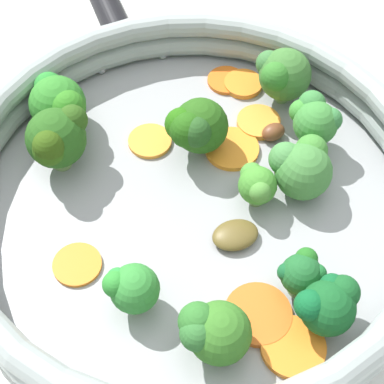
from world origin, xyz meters
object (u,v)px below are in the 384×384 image
object	(u,v)px
carrot_slice_6	(77,265)
carrot_slice_7	(243,84)
mushroom_piece_0	(273,132)
carrot_slice_5	(226,80)
broccoli_floret_3	(196,127)
broccoli_floret_4	(131,288)
broccoli_floret_6	(214,332)
broccoli_floret_5	(56,139)
carrot_slice_1	(259,122)
carrot_slice_3	(290,349)
broccoli_floret_8	(282,74)
broccoli_floret_9	(59,103)
mushroom_piece_1	(235,235)
skillet	(192,208)
broccoli_floret_2	(328,304)
broccoli_floret_10	(302,273)
carrot_slice_4	(146,143)
broccoli_floret_7	(313,118)
broccoli_floret_1	(302,167)
broccoli_floret_0	(257,185)
carrot_slice_0	(232,149)
carrot_slice_2	(258,314)

from	to	relation	value
carrot_slice_6	carrot_slice_7	size ratio (longest dim) A/B	1.05
mushroom_piece_0	carrot_slice_5	bearing A→B (deg)	179.60
broccoli_floret_3	carrot_slice_5	bearing A→B (deg)	131.44
broccoli_floret_4	broccoli_floret_6	distance (m)	0.06
broccoli_floret_6	broccoli_floret_5	bearing A→B (deg)	-172.06
carrot_slice_1	carrot_slice_3	xyz separation A→B (m)	(0.18, -0.09, -0.00)
broccoli_floret_8	broccoli_floret_9	distance (m)	0.19
broccoli_floret_8	mushroom_piece_1	size ratio (longest dim) A/B	1.47
skillet	broccoli_floret_2	distance (m)	0.14
skillet	broccoli_floret_10	xyz separation A→B (m)	(0.10, 0.03, 0.03)
skillet	carrot_slice_4	distance (m)	0.07
broccoli_floret_10	mushroom_piece_0	size ratio (longest dim) A/B	1.75
carrot_slice_6	broccoli_floret_3	distance (m)	0.14
broccoli_floret_4	broccoli_floret_7	xyz separation A→B (m)	(-0.06, 0.19, 0.01)
carrot_slice_4	carrot_slice_7	distance (m)	0.11
broccoli_floret_8	mushroom_piece_0	size ratio (longest dim) A/B	2.51
broccoli_floret_1	broccoli_floret_6	distance (m)	0.15
carrot_slice_5	broccoli_floret_1	world-z (taller)	broccoli_floret_1
broccoli_floret_0	broccoli_floret_10	bearing A→B (deg)	-10.52
broccoli_floret_9	broccoli_floret_10	xyz separation A→B (m)	(0.23, 0.08, -0.01)
carrot_slice_3	mushroom_piece_0	size ratio (longest dim) A/B	2.13
carrot_slice_1	broccoli_floret_0	world-z (taller)	broccoli_floret_0
carrot_slice_4	mushroom_piece_1	bearing A→B (deg)	7.59
carrot_slice_0	broccoli_floret_10	xyz separation A→B (m)	(0.13, -0.03, 0.02)
skillet	broccoli_floret_0	bearing A→B (deg)	63.16
mushroom_piece_0	carrot_slice_3	bearing A→B (deg)	-30.41
broccoli_floret_0	broccoli_floret_1	xyz separation A→B (m)	(0.01, 0.04, 0.00)
broccoli_floret_9	mushroom_piece_0	bearing A→B (deg)	56.33
carrot_slice_5	carrot_slice_1	bearing A→B (deg)	-2.97
broccoli_floret_5	carrot_slice_7	bearing A→B (deg)	91.93
carrot_slice_0	broccoli_floret_3	size ratio (longest dim) A/B	0.87
carrot_slice_5	carrot_slice_0	bearing A→B (deg)	-28.08
carrot_slice_6	mushroom_piece_0	distance (m)	0.20
skillet	broccoli_floret_8	world-z (taller)	broccoli_floret_8
skillet	carrot_slice_3	size ratio (longest dim) A/B	7.86
broccoli_floret_3	broccoli_floret_10	distance (m)	0.15
carrot_slice_1	broccoli_floret_6	xyz separation A→B (m)	(0.15, -0.14, 0.02)
broccoli_floret_4	broccoli_floret_7	distance (m)	0.20
skillet	broccoli_floret_6	world-z (taller)	broccoli_floret_6
carrot_slice_2	carrot_slice_5	xyz separation A→B (m)	(-0.21, 0.10, -0.00)
carrot_slice_0	broccoli_floret_6	distance (m)	0.18
carrot_slice_4	carrot_slice_1	bearing A→B (deg)	73.51
broccoli_floret_0	carrot_slice_7	bearing A→B (deg)	151.94
carrot_slice_3	broccoli_floret_6	bearing A→B (deg)	-122.43
carrot_slice_6	carrot_slice_3	bearing A→B (deg)	36.80
skillet	carrot_slice_7	xyz separation A→B (m)	(-0.09, 0.10, 0.01)
carrot_slice_5	broccoli_floret_10	distance (m)	0.21
broccoli_floret_3	broccoli_floret_8	distance (m)	0.09
broccoli_floret_10	mushroom_piece_0	xyz separation A→B (m)	(-0.13, 0.06, -0.01)
carrot_slice_2	broccoli_floret_5	xyz separation A→B (m)	(-0.19, -0.07, 0.03)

